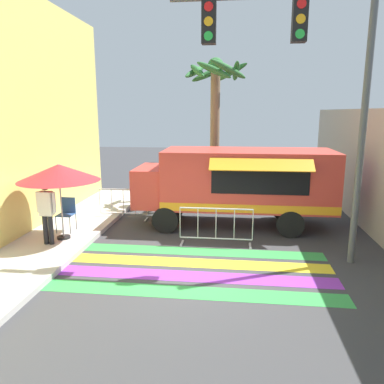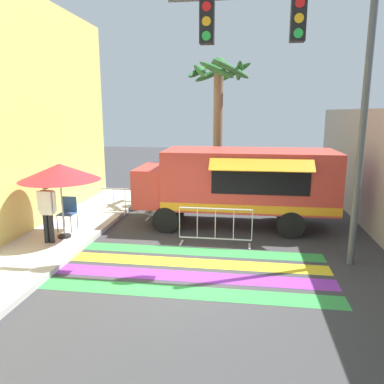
{
  "view_description": "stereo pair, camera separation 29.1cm",
  "coord_description": "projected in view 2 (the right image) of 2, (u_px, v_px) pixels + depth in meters",
  "views": [
    {
      "loc": [
        0.88,
        -7.93,
        3.58
      ],
      "look_at": [
        -0.32,
        2.45,
        1.34
      ],
      "focal_mm": 35.0,
      "sensor_mm": 36.0,
      "label": 1
    },
    {
      "loc": [
        1.17,
        -7.89,
        3.58
      ],
      "look_at": [
        -0.32,
        2.45,
        1.34
      ],
      "focal_mm": 35.0,
      "sensor_mm": 36.0,
      "label": 2
    }
  ],
  "objects": [
    {
      "name": "barricade_side",
      "position": [
        125.0,
        204.0,
        12.73
      ],
      "size": [
        1.68,
        0.44,
        1.05
      ],
      "color": "#B7BABF",
      "rests_on": "ground_plane"
    },
    {
      "name": "vendor_person",
      "position": [
        47.0,
        208.0,
        9.87
      ],
      "size": [
        0.53,
        0.22,
        1.68
      ],
      "rotation": [
        0.0,
        0.0,
        -0.06
      ],
      "color": "black",
      "rests_on": "sidewalk_left"
    },
    {
      "name": "concrete_wall_right",
      "position": [
        383.0,
        176.0,
        10.37
      ],
      "size": [
        0.2,
        16.0,
        3.68
      ],
      "color": "#A39E93",
      "rests_on": "ground_plane"
    },
    {
      "name": "food_truck",
      "position": [
        234.0,
        181.0,
        11.73
      ],
      "size": [
        6.12,
        2.63,
        2.43
      ],
      "color": "#D13D33",
      "rests_on": "ground_plane"
    },
    {
      "name": "traffic_signal_pole",
      "position": [
        300.0,
        63.0,
        8.22
      ],
      "size": [
        4.56,
        0.29,
        6.45
      ],
      "color": "#515456",
      "rests_on": "ground_plane"
    },
    {
      "name": "barricade_front",
      "position": [
        215.0,
        227.0,
        10.15
      ],
      "size": [
        2.0,
        0.44,
        1.05
      ],
      "color": "#B7BABF",
      "rests_on": "ground_plane"
    },
    {
      "name": "patio_umbrella",
      "position": [
        60.0,
        172.0,
        10.11
      ],
      "size": [
        2.18,
        2.18,
        2.08
      ],
      "color": "black",
      "rests_on": "sidewalk_left"
    },
    {
      "name": "palm_tree",
      "position": [
        218.0,
        101.0,
        14.14
      ],
      "size": [
        2.46,
        2.53,
        5.56
      ],
      "color": "#7A664C",
      "rests_on": "ground_plane"
    },
    {
      "name": "crosswalk_painted",
      "position": [
        191.0,
        269.0,
        8.68
      ],
      "size": [
        6.4,
        2.84,
        0.01
      ],
      "color": "green",
      "rests_on": "ground_plane"
    },
    {
      "name": "ground_plane",
      "position": [
        191.0,
        272.0,
        8.55
      ],
      "size": [
        60.0,
        60.0,
        0.0
      ],
      "primitive_type": "plane",
      "color": "#38383A"
    },
    {
      "name": "folding_chair",
      "position": [
        68.0,
        210.0,
        11.09
      ],
      "size": [
        0.45,
        0.45,
        0.98
      ],
      "rotation": [
        0.0,
        0.0,
        -0.28
      ],
      "color": "#4C4C51",
      "rests_on": "sidewalk_left"
    }
  ]
}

